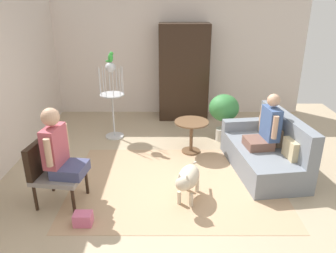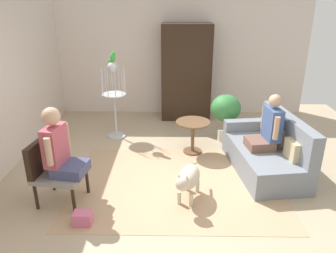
# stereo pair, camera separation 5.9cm
# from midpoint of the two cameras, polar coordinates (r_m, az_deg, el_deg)

# --- Properties ---
(ground_plane) EXTENTS (7.79, 7.79, 0.00)m
(ground_plane) POSITION_cam_midpoint_polar(r_m,az_deg,el_deg) (4.91, 1.15, -10.00)
(ground_plane) COLOR tan
(back_wall) EXTENTS (5.92, 0.12, 2.60)m
(back_wall) POSITION_cam_midpoint_polar(r_m,az_deg,el_deg) (7.59, 0.80, 12.04)
(back_wall) COLOR silver
(back_wall) RESTS_ON ground
(area_rug) EXTENTS (3.08, 2.28, 0.01)m
(area_rug) POSITION_cam_midpoint_polar(r_m,az_deg,el_deg) (4.91, 1.13, -9.92)
(area_rug) COLOR tan
(area_rug) RESTS_ON ground
(couch) EXTENTS (1.09, 1.74, 0.90)m
(couch) POSITION_cam_midpoint_polar(r_m,az_deg,el_deg) (5.40, 16.68, -4.17)
(couch) COLOR slate
(couch) RESTS_ON ground
(armchair) EXTENTS (0.68, 0.64, 0.87)m
(armchair) POSITION_cam_midpoint_polar(r_m,az_deg,el_deg) (4.57, -20.17, -6.87)
(armchair) COLOR black
(armchair) RESTS_ON ground
(person_on_couch) EXTENTS (0.50, 0.53, 0.85)m
(person_on_couch) POSITION_cam_midpoint_polar(r_m,az_deg,el_deg) (5.18, 16.73, -0.11)
(person_on_couch) COLOR brown
(person_on_armchair) EXTENTS (0.51, 0.55, 0.90)m
(person_on_armchair) POSITION_cam_midpoint_polar(r_m,az_deg,el_deg) (4.37, -18.87, -3.67)
(person_on_armchair) COLOR #40446B
(round_end_table) EXTENTS (0.60, 0.60, 0.58)m
(round_end_table) POSITION_cam_midpoint_polar(r_m,az_deg,el_deg) (5.70, 3.92, -0.80)
(round_end_table) COLOR brown
(round_end_table) RESTS_ON ground
(dog) EXTENTS (0.42, 0.81, 0.54)m
(dog) POSITION_cam_midpoint_polar(r_m,az_deg,el_deg) (4.41, 3.21, -9.08)
(dog) COLOR beige
(dog) RESTS_ON ground
(bird_cage_stand) EXTENTS (0.46, 0.46, 1.48)m
(bird_cage_stand) POSITION_cam_midpoint_polar(r_m,az_deg,el_deg) (6.27, -9.95, 5.33)
(bird_cage_stand) COLOR silver
(bird_cage_stand) RESTS_ON ground
(parrot) EXTENTS (0.17, 0.10, 0.19)m
(parrot) POSITION_cam_midpoint_polar(r_m,az_deg,el_deg) (6.11, -10.22, 11.87)
(parrot) COLOR green
(parrot) RESTS_ON bird_cage_stand
(potted_plant) EXTENTS (0.56, 0.56, 0.91)m
(potted_plant) POSITION_cam_midpoint_polar(r_m,az_deg,el_deg) (6.19, 9.58, 2.83)
(potted_plant) COLOR beige
(potted_plant) RESTS_ON ground
(armoire_cabinet) EXTENTS (1.07, 0.56, 2.08)m
(armoire_cabinet) POSITION_cam_midpoint_polar(r_m,az_deg,el_deg) (7.24, 2.62, 9.45)
(armoire_cabinet) COLOR black
(armoire_cabinet) RESTS_ON ground
(handbag) EXTENTS (0.22, 0.16, 0.16)m
(handbag) POSITION_cam_midpoint_polar(r_m,az_deg,el_deg) (4.23, -14.97, -15.37)
(handbag) COLOR #D8668C
(handbag) RESTS_ON ground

